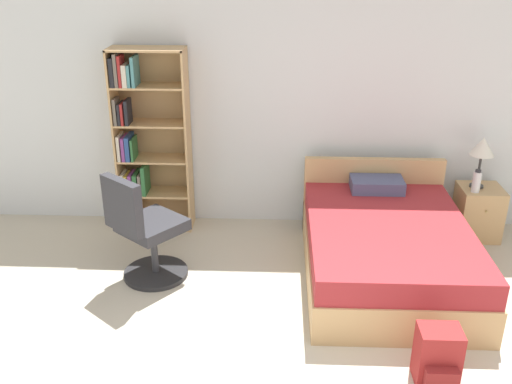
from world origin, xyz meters
The scene contains 8 objects.
wall_back centered at (0.00, 3.23, 1.30)m, with size 9.00×0.06×2.60m.
bookshelf centered at (-1.65, 3.03, 0.93)m, with size 0.73×0.32×1.84m.
bed centered at (0.64, 2.13, 0.28)m, with size 1.38×1.93×0.79m.
office_chair centered at (-1.45, 1.96, 0.46)m, with size 0.71×0.72×1.01m.
nightstand centered at (1.69, 2.91, 0.26)m, with size 0.41×0.42×0.53m.
table_lamp centered at (1.64, 2.94, 0.93)m, with size 0.23×0.23×0.51m.
water_bottle centered at (1.59, 2.82, 0.64)m, with size 0.08×0.08×0.23m.
backpack_red centered at (0.77, 0.76, 0.20)m, with size 0.28×0.29×0.41m.
Camera 1 is at (-0.31, -2.32, 2.72)m, focal length 40.00 mm.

